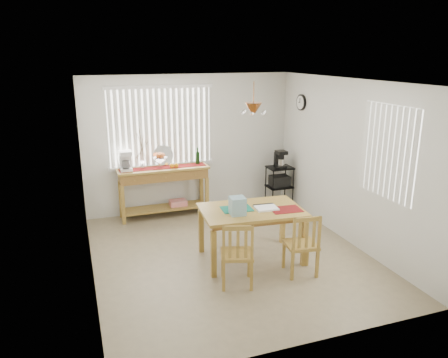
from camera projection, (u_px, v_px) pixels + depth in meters
name	position (u px, v px, depth m)	size (l,w,h in m)	color
ground	(230.00, 255.00, 6.66)	(4.00, 4.50, 0.01)	gray
room_shell	(230.00, 146.00, 6.20)	(4.20, 4.70, 2.70)	silver
sideboard	(164.00, 180.00, 8.09)	(1.67, 0.47, 0.94)	#A98639
sideboard_items	(148.00, 161.00, 7.90)	(1.59, 0.40, 0.72)	maroon
wire_cart	(279.00, 183.00, 8.67)	(0.48, 0.38, 0.81)	black
cart_items	(280.00, 159.00, 8.55)	(0.19, 0.23, 0.33)	black
dining_table	(251.00, 215.00, 6.37)	(1.53, 1.05, 0.78)	#A98639
table_items	(245.00, 207.00, 6.16)	(1.12, 0.61, 0.25)	#14715C
chair_left	(237.00, 255.00, 5.67)	(0.52, 0.52, 0.91)	#A98639
chair_right	(302.00, 245.00, 5.97)	(0.47, 0.47, 0.90)	#A98639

